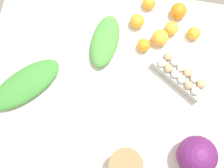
{
  "coord_description": "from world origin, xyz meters",
  "views": [
    {
      "loc": [
        0.07,
        -0.4,
        2.21
      ],
      "look_at": [
        0.0,
        0.0,
        0.74
      ],
      "focal_mm": 50.0,
      "sensor_mm": 36.0,
      "label": 1
    }
  ],
  "objects_px": {
    "paper_bag": "(125,165)",
    "orange_1": "(172,28)",
    "orange_5": "(137,21)",
    "orange_4": "(144,45)",
    "cabbage_purple": "(197,156)",
    "orange_0": "(194,33)",
    "orange_3": "(149,3)",
    "orange_6": "(160,38)",
    "egg_carton": "(180,75)",
    "greens_bunch_scallion": "(105,41)",
    "orange_2": "(179,11)",
    "greens_bunch_kale": "(25,84)"
  },
  "relations": [
    {
      "from": "orange_4",
      "to": "orange_5",
      "type": "height_order",
      "value": "orange_5"
    },
    {
      "from": "greens_bunch_scallion",
      "to": "orange_2",
      "type": "relative_size",
      "value": 3.45
    },
    {
      "from": "orange_3",
      "to": "orange_4",
      "type": "relative_size",
      "value": 1.03
    },
    {
      "from": "orange_4",
      "to": "cabbage_purple",
      "type": "bearing_deg",
      "value": -58.81
    },
    {
      "from": "orange_3",
      "to": "orange_1",
      "type": "bearing_deg",
      "value": -42.39
    },
    {
      "from": "orange_1",
      "to": "orange_5",
      "type": "bearing_deg",
      "value": 177.63
    },
    {
      "from": "greens_bunch_scallion",
      "to": "orange_3",
      "type": "height_order",
      "value": "greens_bunch_scallion"
    },
    {
      "from": "cabbage_purple",
      "to": "orange_6",
      "type": "bearing_deg",
      "value": 112.46
    },
    {
      "from": "orange_2",
      "to": "orange_4",
      "type": "relative_size",
      "value": 1.24
    },
    {
      "from": "greens_bunch_kale",
      "to": "orange_2",
      "type": "bearing_deg",
      "value": 37.17
    },
    {
      "from": "orange_3",
      "to": "paper_bag",
      "type": "bearing_deg",
      "value": -89.23
    },
    {
      "from": "orange_1",
      "to": "orange_2",
      "type": "relative_size",
      "value": 0.85
    },
    {
      "from": "egg_carton",
      "to": "orange_3",
      "type": "height_order",
      "value": "egg_carton"
    },
    {
      "from": "paper_bag",
      "to": "orange_4",
      "type": "height_order",
      "value": "paper_bag"
    },
    {
      "from": "orange_4",
      "to": "egg_carton",
      "type": "bearing_deg",
      "value": -33.15
    },
    {
      "from": "orange_0",
      "to": "orange_1",
      "type": "relative_size",
      "value": 0.94
    },
    {
      "from": "paper_bag",
      "to": "greens_bunch_kale",
      "type": "relative_size",
      "value": 0.39
    },
    {
      "from": "cabbage_purple",
      "to": "orange_5",
      "type": "height_order",
      "value": "cabbage_purple"
    },
    {
      "from": "greens_bunch_kale",
      "to": "orange_6",
      "type": "height_order",
      "value": "orange_6"
    },
    {
      "from": "orange_0",
      "to": "orange_3",
      "type": "xyz_separation_m",
      "value": [
        -0.25,
        0.13,
        0.0
      ]
    },
    {
      "from": "egg_carton",
      "to": "orange_0",
      "type": "height_order",
      "value": "egg_carton"
    },
    {
      "from": "egg_carton",
      "to": "orange_1",
      "type": "xyz_separation_m",
      "value": [
        -0.07,
        0.24,
        -0.01
      ]
    },
    {
      "from": "greens_bunch_kale",
      "to": "orange_6",
      "type": "xyz_separation_m",
      "value": [
        0.61,
        0.35,
        0.01
      ]
    },
    {
      "from": "orange_4",
      "to": "orange_6",
      "type": "xyz_separation_m",
      "value": [
        0.07,
        0.05,
        0.01
      ]
    },
    {
      "from": "orange_4",
      "to": "orange_6",
      "type": "height_order",
      "value": "orange_6"
    },
    {
      "from": "orange_1",
      "to": "orange_5",
      "type": "xyz_separation_m",
      "value": [
        -0.18,
        0.01,
        0.0
      ]
    },
    {
      "from": "cabbage_purple",
      "to": "egg_carton",
      "type": "bearing_deg",
      "value": 105.93
    },
    {
      "from": "orange_1",
      "to": "orange_5",
      "type": "distance_m",
      "value": 0.18
    },
    {
      "from": "orange_1",
      "to": "orange_3",
      "type": "bearing_deg",
      "value": 137.61
    },
    {
      "from": "greens_bunch_scallion",
      "to": "orange_1",
      "type": "distance_m",
      "value": 0.35
    },
    {
      "from": "orange_4",
      "to": "orange_2",
      "type": "bearing_deg",
      "value": 55.53
    },
    {
      "from": "cabbage_purple",
      "to": "orange_3",
      "type": "xyz_separation_m",
      "value": [
        -0.31,
        0.74,
        -0.06
      ]
    },
    {
      "from": "orange_6",
      "to": "cabbage_purple",
      "type": "bearing_deg",
      "value": -67.54
    },
    {
      "from": "orange_5",
      "to": "greens_bunch_scallion",
      "type": "bearing_deg",
      "value": -135.74
    },
    {
      "from": "greens_bunch_kale",
      "to": "orange_3",
      "type": "distance_m",
      "value": 0.75
    },
    {
      "from": "orange_0",
      "to": "orange_3",
      "type": "bearing_deg",
      "value": 152.22
    },
    {
      "from": "paper_bag",
      "to": "cabbage_purple",
      "type": "bearing_deg",
      "value": 17.21
    },
    {
      "from": "egg_carton",
      "to": "orange_5",
      "type": "distance_m",
      "value": 0.36
    },
    {
      "from": "paper_bag",
      "to": "orange_2",
      "type": "height_order",
      "value": "paper_bag"
    },
    {
      "from": "paper_bag",
      "to": "greens_bunch_kale",
      "type": "xyz_separation_m",
      "value": [
        -0.54,
        0.29,
        -0.03
      ]
    },
    {
      "from": "orange_0",
      "to": "orange_5",
      "type": "xyz_separation_m",
      "value": [
        -0.29,
        0.02,
        0.0
      ]
    },
    {
      "from": "orange_3",
      "to": "greens_bunch_scallion",
      "type": "bearing_deg",
      "value": -126.42
    },
    {
      "from": "greens_bunch_scallion",
      "to": "orange_6",
      "type": "relative_size",
      "value": 3.42
    },
    {
      "from": "orange_4",
      "to": "orange_6",
      "type": "distance_m",
      "value": 0.09
    },
    {
      "from": "paper_bag",
      "to": "orange_2",
      "type": "distance_m",
      "value": 0.82
    },
    {
      "from": "orange_1",
      "to": "orange_6",
      "type": "bearing_deg",
      "value": -127.97
    },
    {
      "from": "orange_0",
      "to": "orange_1",
      "type": "height_order",
      "value": "orange_1"
    },
    {
      "from": "paper_bag",
      "to": "orange_1",
      "type": "distance_m",
      "value": 0.72
    },
    {
      "from": "egg_carton",
      "to": "orange_3",
      "type": "xyz_separation_m",
      "value": [
        -0.21,
        0.37,
        -0.01
      ]
    },
    {
      "from": "greens_bunch_kale",
      "to": "orange_5",
      "type": "xyz_separation_m",
      "value": [
        0.48,
        0.43,
        0.0
      ]
    }
  ]
}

